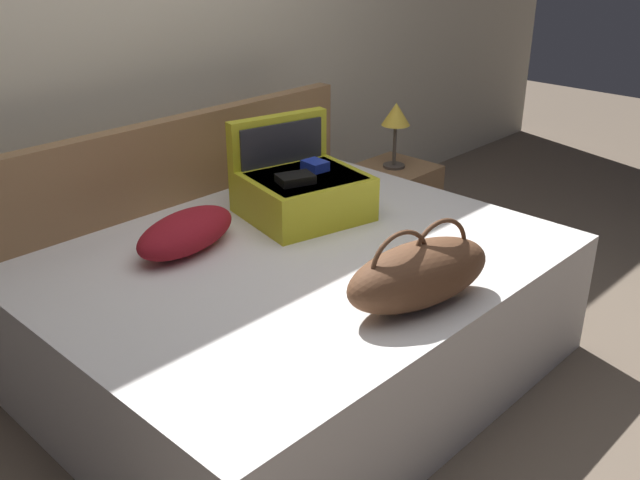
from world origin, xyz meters
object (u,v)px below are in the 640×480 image
duffel_bag (419,273)px  table_lamp (396,118)px  pillow_near_headboard (186,232)px  nightstand (392,206)px  bed (299,314)px  hard_case_large (301,188)px

duffel_bag → table_lamp: duffel_bag is taller
pillow_near_headboard → nightstand: bearing=6.5°
pillow_near_headboard → nightstand: size_ratio=1.03×
bed → table_lamp: bearing=22.6°
duffel_bag → table_lamp: 1.69m
hard_case_large → duffel_bag: size_ratio=0.93×
bed → hard_case_large: (0.30, 0.29, 0.40)m
duffel_bag → nightstand: bearing=41.1°
hard_case_large → nightstand: size_ratio=1.23×
bed → pillow_near_headboard: bearing=128.1°
pillow_near_headboard → table_lamp: table_lamp is taller
nightstand → pillow_near_headboard: bearing=-173.5°
table_lamp → duffel_bag: bearing=-138.9°
hard_case_large → duffel_bag: hard_case_large is taller
hard_case_large → pillow_near_headboard: 0.58m
hard_case_large → nightstand: hard_case_large is taller
duffel_bag → pillow_near_headboard: size_ratio=1.27×
hard_case_large → nightstand: 1.10m
bed → duffel_bag: bearing=-89.2°
bed → duffel_bag: (0.01, -0.58, 0.39)m
hard_case_large → duffel_bag: bearing=-95.9°
pillow_near_headboard → nightstand: 1.62m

